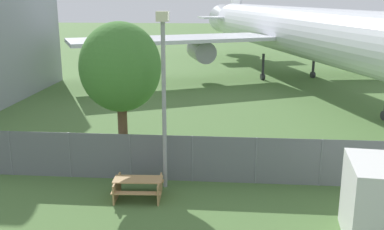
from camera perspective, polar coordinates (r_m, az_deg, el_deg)
perimeter_fence at (r=18.21m, az=0.04°, el=-5.58°), size 56.07×0.07×1.94m
airplane at (r=40.21m, az=13.25°, el=10.23°), size 38.25×46.52×12.56m
picnic_bench_open_grass at (r=17.07m, az=-6.85°, el=-8.92°), size 1.89×1.50×0.76m
tree_left_of_cabin at (r=18.52m, az=-9.09°, el=5.94°), size 3.32×3.32×6.38m
light_mast at (r=16.83m, az=-3.62°, el=4.24°), size 0.44×0.44×6.81m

